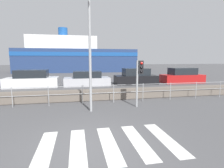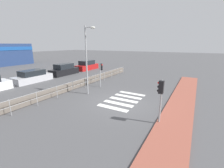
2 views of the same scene
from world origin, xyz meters
name	(u,v)px [view 1 (image 1 of 2)]	position (x,y,z in m)	size (l,w,h in m)	color
ground_plane	(88,146)	(0.00, 0.00, 0.00)	(160.00, 160.00, 0.00)	#4C4C4F
crosswalk	(109,144)	(0.61, 0.00, 0.00)	(4.05, 2.40, 0.01)	silver
seawall	(82,95)	(0.00, 5.72, 0.32)	(23.79, 0.55, 0.65)	#6B6056
harbor_fence	(82,92)	(0.00, 4.84, 0.71)	(21.45, 0.04, 1.07)	#9EA0A3
traffic_light_far	(139,73)	(2.89, 3.69, 1.78)	(0.34, 0.32, 2.42)	#9EA0A3
streetlamp	(90,34)	(0.36, 3.22, 3.58)	(0.32, 1.03, 5.75)	#9EA0A3
ferry_boat	(75,57)	(-0.56, 32.09, 2.92)	(22.94, 8.02, 8.66)	navy
parked_car_white	(32,80)	(-4.24, 11.92, 0.66)	(4.53, 1.74, 1.55)	silver
parked_car_silver	(87,79)	(0.69, 11.92, 0.59)	(4.28, 1.84, 1.38)	#BCBCC1
parked_car_black	(136,77)	(5.58, 11.92, 0.68)	(4.25, 1.72, 1.59)	black
parked_car_red	(182,76)	(10.77, 11.92, 0.68)	(4.44, 1.74, 1.59)	#B21919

